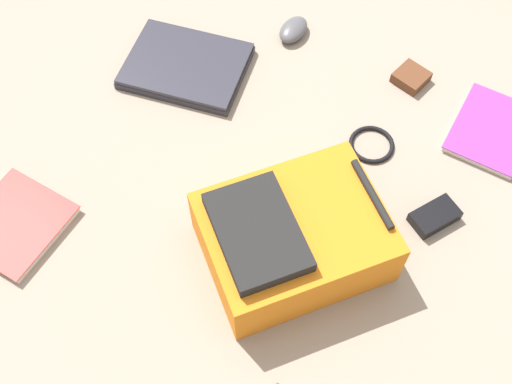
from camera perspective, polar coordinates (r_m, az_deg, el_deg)
ground_plane at (r=1.53m, az=0.25°, el=1.14°), size 3.44×3.44×0.00m
backpack at (r=1.36m, az=3.26°, el=-4.10°), size 0.47×0.48×0.18m
laptop at (r=1.73m, az=-6.36°, el=11.29°), size 0.36×0.30×0.03m
book_comic at (r=1.55m, az=-20.94°, el=-2.72°), size 0.21×0.22×0.02m
book_blue at (r=1.70m, az=20.58°, el=5.26°), size 0.19×0.24×0.02m
computer_mouse at (r=1.81m, az=3.40°, el=14.46°), size 0.07×0.11×0.04m
cable_coil at (r=1.60m, az=10.43°, el=4.25°), size 0.11×0.11×0.01m
power_brick at (r=1.51m, az=15.87°, el=-2.14°), size 0.11×0.13×0.03m
earbud_pouch at (r=1.75m, az=13.86°, el=10.05°), size 0.10×0.10×0.03m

